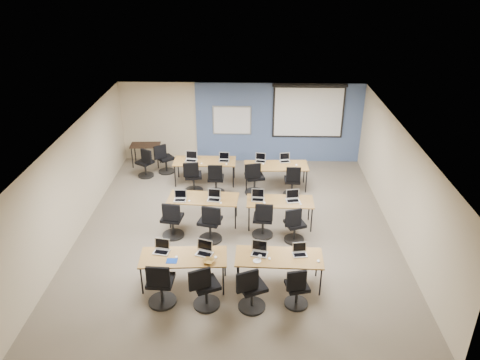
{
  "coord_description": "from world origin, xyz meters",
  "views": [
    {
      "loc": [
        0.36,
        -10.32,
        6.5
      ],
      "look_at": [
        0.07,
        0.4,
        1.23
      ],
      "focal_mm": 35.0,
      "sensor_mm": 36.0,
      "label": 1
    }
  ],
  "objects_px": {
    "training_table_mid_left": "(203,199)",
    "task_chair_0": "(161,287)",
    "training_table_back_left": "(205,162)",
    "task_chair_4": "(172,222)",
    "projector_screen": "(309,108)",
    "task_chair_7": "(294,227)",
    "laptop_11": "(285,159)",
    "laptop_8": "(191,158)",
    "task_chair_11": "(292,183)",
    "laptop_1": "(204,250)",
    "spare_chair_a": "(165,161)",
    "task_chair_6": "(263,222)",
    "training_table_front_left": "(184,258)",
    "whiteboard": "(232,120)",
    "spare_chair_b": "(146,165)",
    "training_table_front_right": "(279,258)",
    "laptop_7": "(293,198)",
    "task_chair_1": "(205,290)",
    "task_chair_8": "(193,179)",
    "utility_table": "(145,147)",
    "laptop_3": "(300,252)",
    "laptop_0": "(162,249)",
    "laptop_10": "(261,159)",
    "laptop_5": "(214,197)",
    "task_chair_9": "(216,181)",
    "training_table_mid_right": "(280,202)",
    "laptop_2": "(259,251)",
    "task_chair_5": "(210,226)",
    "laptop_6": "(258,197)",
    "task_chair_10": "(254,181)",
    "laptop_4": "(180,198)",
    "training_table_back_right": "(276,166)",
    "task_chair_3": "(297,290)",
    "laptop_9": "(224,159)"
  },
  "relations": [
    {
      "from": "task_chair_1",
      "to": "task_chair_11",
      "type": "xyz_separation_m",
      "value": [
        2.1,
        4.85,
        -0.02
      ]
    },
    {
      "from": "laptop_8",
      "to": "task_chair_9",
      "type": "xyz_separation_m",
      "value": [
        0.8,
        -0.78,
        -0.39
      ]
    },
    {
      "from": "laptop_7",
      "to": "task_chair_7",
      "type": "xyz_separation_m",
      "value": [
        -0.01,
        -0.8,
        -0.39
      ]
    },
    {
      "from": "training_table_front_right",
      "to": "task_chair_11",
      "type": "distance_m",
      "value": 4.16
    },
    {
      "from": "task_chair_8",
      "to": "utility_table",
      "type": "xyz_separation_m",
      "value": [
        -1.79,
        1.89,
        0.23
      ]
    },
    {
      "from": "training_table_front_left",
      "to": "laptop_1",
      "type": "xyz_separation_m",
      "value": [
        0.43,
        0.14,
        0.11
      ]
    },
    {
      "from": "laptop_3",
      "to": "task_chair_8",
      "type": "distance_m",
      "value": 5.0
    },
    {
      "from": "laptop_5",
      "to": "task_chair_9",
      "type": "xyz_separation_m",
      "value": [
        -0.09,
        1.69,
        -0.38
      ]
    },
    {
      "from": "laptop_5",
      "to": "task_chair_6",
      "type": "xyz_separation_m",
      "value": [
        1.26,
        -0.59,
        -0.37
      ]
    },
    {
      "from": "training_table_front_right",
      "to": "laptop_5",
      "type": "height_order",
      "value": "laptop_5"
    },
    {
      "from": "laptop_0",
      "to": "task_chair_9",
      "type": "relative_size",
      "value": 0.33
    },
    {
      "from": "laptop_10",
      "to": "task_chair_1",
      "type": "bearing_deg",
      "value": -90.21
    },
    {
      "from": "training_table_back_left",
      "to": "task_chair_4",
      "type": "distance_m",
      "value": 3.18
    },
    {
      "from": "training_table_back_right",
      "to": "task_chair_3",
      "type": "relative_size",
      "value": 1.96
    },
    {
      "from": "task_chair_5",
      "to": "task_chair_8",
      "type": "xyz_separation_m",
      "value": [
        -0.74,
        2.61,
        -0.01
      ]
    },
    {
      "from": "task_chair_0",
      "to": "laptop_1",
      "type": "bearing_deg",
      "value": 46.39
    },
    {
      "from": "laptop_3",
      "to": "task_chair_10",
      "type": "height_order",
      "value": "task_chair_10"
    },
    {
      "from": "task_chair_10",
      "to": "utility_table",
      "type": "relative_size",
      "value": 1.09
    },
    {
      "from": "training_table_mid_right",
      "to": "laptop_4",
      "type": "relative_size",
      "value": 5.53
    },
    {
      "from": "laptop_8",
      "to": "task_chair_11",
      "type": "height_order",
      "value": "laptop_8"
    },
    {
      "from": "training_table_mid_right",
      "to": "utility_table",
      "type": "relative_size",
      "value": 1.77
    },
    {
      "from": "task_chair_10",
      "to": "task_chair_11",
      "type": "relative_size",
      "value": 1.06
    },
    {
      "from": "task_chair_5",
      "to": "spare_chair_a",
      "type": "xyz_separation_m",
      "value": [
        -1.81,
        3.95,
        -0.03
      ]
    },
    {
      "from": "whiteboard",
      "to": "training_table_front_right",
      "type": "xyz_separation_m",
      "value": [
        1.26,
        -6.64,
        -0.76
      ]
    },
    {
      "from": "training_table_mid_left",
      "to": "task_chair_0",
      "type": "height_order",
      "value": "task_chair_0"
    },
    {
      "from": "training_table_back_left",
      "to": "task_chair_4",
      "type": "relative_size",
      "value": 1.84
    },
    {
      "from": "laptop_3",
      "to": "laptop_6",
      "type": "bearing_deg",
      "value": 101.82
    },
    {
      "from": "task_chair_11",
      "to": "utility_table",
      "type": "relative_size",
      "value": 1.03
    },
    {
      "from": "laptop_1",
      "to": "laptop_5",
      "type": "xyz_separation_m",
      "value": [
        0.02,
        2.39,
        -0.0
      ]
    },
    {
      "from": "laptop_11",
      "to": "task_chair_9",
      "type": "bearing_deg",
      "value": -169.66
    },
    {
      "from": "training_table_back_right",
      "to": "laptop_10",
      "type": "bearing_deg",
      "value": 146.3
    },
    {
      "from": "training_table_front_right",
      "to": "laptop_8",
      "type": "distance_m",
      "value": 5.53
    },
    {
      "from": "projector_screen",
      "to": "task_chair_0",
      "type": "xyz_separation_m",
      "value": [
        -3.63,
        -7.31,
        -1.45
      ]
    },
    {
      "from": "laptop_2",
      "to": "task_chair_6",
      "type": "distance_m",
      "value": 1.82
    },
    {
      "from": "training_table_mid_left",
      "to": "spare_chair_a",
      "type": "distance_m",
      "value": 3.43
    },
    {
      "from": "whiteboard",
      "to": "laptop_5",
      "type": "bearing_deg",
      "value": -94.04
    },
    {
      "from": "training_table_front_left",
      "to": "laptop_3",
      "type": "bearing_deg",
      "value": 0.45
    },
    {
      "from": "laptop_2",
      "to": "task_chair_11",
      "type": "xyz_separation_m",
      "value": [
        1.0,
        3.99,
        -0.39
      ]
    },
    {
      "from": "task_chair_6",
      "to": "training_table_front_left",
      "type": "bearing_deg",
      "value": -126.8
    },
    {
      "from": "laptop_1",
      "to": "spare_chair_a",
      "type": "relative_size",
      "value": 0.35
    },
    {
      "from": "task_chair_7",
      "to": "laptop_11",
      "type": "height_order",
      "value": "task_chair_7"
    },
    {
      "from": "training_table_front_left",
      "to": "training_table_back_left",
      "type": "xyz_separation_m",
      "value": [
        -0.03,
        4.98,
        0.0
      ]
    },
    {
      "from": "laptop_7",
      "to": "training_table_mid_left",
      "type": "bearing_deg",
      "value": 167.88
    },
    {
      "from": "whiteboard",
      "to": "spare_chair_b",
      "type": "distance_m",
      "value": 3.19
    },
    {
      "from": "training_table_front_right",
      "to": "laptop_2",
      "type": "distance_m",
      "value": 0.44
    },
    {
      "from": "laptop_4",
      "to": "laptop_9",
      "type": "bearing_deg",
      "value": 67.07
    },
    {
      "from": "training_table_front_right",
      "to": "laptop_11",
      "type": "xyz_separation_m",
      "value": [
        0.41,
        4.97,
        0.1
      ]
    },
    {
      "from": "laptop_0",
      "to": "laptop_10",
      "type": "height_order",
      "value": "laptop_0"
    },
    {
      "from": "training_table_front_right",
      "to": "training_table_mid_left",
      "type": "relative_size",
      "value": 1.01
    },
    {
      "from": "task_chair_8",
      "to": "task_chair_9",
      "type": "relative_size",
      "value": 1.04
    }
  ]
}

